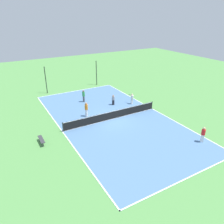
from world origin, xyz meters
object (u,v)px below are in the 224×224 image
at_px(player_coach_red, 203,134).
at_px(player_far_white, 132,98).
at_px(player_center_orange, 86,108).
at_px(tennis_ball_right_alley, 110,94).
at_px(tennis_ball_midcourt, 100,114).
at_px(fence_post_back_right, 96,73).
at_px(tennis_ball_far_baseline, 143,107).
at_px(player_far_green, 84,95).
at_px(tennis_net, 112,115).
at_px(bench, 41,140).
at_px(fence_post_back_left, 46,80).
at_px(player_baseline_gray, 113,99).
at_px(tennis_ball_near_net, 49,101).

xyz_separation_m(player_coach_red, player_far_white, (-0.45, 11.09, -0.08)).
distance_m(player_center_orange, tennis_ball_right_alley, 7.99).
bearing_deg(player_coach_red, player_center_orange, -16.57).
xyz_separation_m(player_center_orange, tennis_ball_midcourt, (1.59, -0.28, -0.97)).
relative_size(tennis_ball_right_alley, fence_post_back_right, 0.02).
xyz_separation_m(tennis_ball_far_baseline, fence_post_back_right, (-0.92, 11.65, 1.98)).
xyz_separation_m(player_center_orange, tennis_ball_far_baseline, (7.35, -1.19, -0.97)).
relative_size(player_far_green, tennis_ball_far_baseline, 24.67).
relative_size(tennis_net, player_far_green, 6.98).
bearing_deg(player_center_orange, bench, -82.72).
bearing_deg(tennis_net, fence_post_back_left, 108.40).
bearing_deg(tennis_ball_far_baseline, player_baseline_gray, 137.06).
xyz_separation_m(player_far_white, tennis_ball_right_alley, (-0.77, 4.61, -0.78)).
height_order(tennis_ball_near_net, fence_post_back_left, fence_post_back_left).
relative_size(player_center_orange, tennis_ball_right_alley, 25.73).
height_order(player_center_orange, tennis_ball_midcourt, player_center_orange).
relative_size(tennis_net, fence_post_back_left, 2.88).
bearing_deg(tennis_ball_midcourt, tennis_ball_right_alley, 50.55).
distance_m(bench, tennis_ball_far_baseline, 13.53).
relative_size(player_far_green, tennis_ball_right_alley, 24.67).
distance_m(player_center_orange, tennis_ball_far_baseline, 7.51).
bearing_deg(bench, fence_post_back_left, -16.65).
distance_m(tennis_ball_midcourt, fence_post_back_left, 11.47).
relative_size(tennis_ball_right_alley, tennis_ball_far_baseline, 1.00).
bearing_deg(player_baseline_gray, player_far_white, 45.79).
xyz_separation_m(tennis_ball_near_net, tennis_ball_midcourt, (4.24, -7.22, 0.00)).
xyz_separation_m(tennis_net, bench, (-8.27, -1.12, -0.15)).
distance_m(tennis_ball_right_alley, tennis_ball_far_baseline, 6.45).
bearing_deg(player_far_green, player_center_orange, -160.32).
bearing_deg(bench, player_center_orange, -61.79).
distance_m(tennis_ball_far_baseline, fence_post_back_left, 15.02).
height_order(player_baseline_gray, tennis_ball_near_net, player_baseline_gray).
xyz_separation_m(tennis_net, player_coach_red, (5.01, -8.46, 0.38)).
xyz_separation_m(player_far_white, fence_post_back_right, (-0.38, 9.94, 1.20)).
distance_m(player_coach_red, fence_post_back_right, 21.07).
bearing_deg(bench, tennis_ball_near_net, -18.30).
distance_m(player_baseline_gray, fence_post_back_left, 11.10).
bearing_deg(tennis_ball_right_alley, player_far_white, -80.50).
xyz_separation_m(player_center_orange, tennis_ball_right_alley, (6.04, 5.13, -0.97)).
xyz_separation_m(player_far_green, tennis_ball_midcourt, (0.09, -4.65, -0.92)).
distance_m(bench, tennis_ball_right_alley, 14.68).
distance_m(player_center_orange, fence_post_back_right, 12.32).
distance_m(player_center_orange, player_coach_red, 12.82).
bearing_deg(fence_post_back_right, player_far_white, -87.81).
xyz_separation_m(tennis_ball_near_net, fence_post_back_left, (0.73, 3.52, 1.98)).
bearing_deg(player_center_orange, player_coach_red, 13.57).
bearing_deg(player_far_white, tennis_ball_near_net, 55.26).
bearing_deg(fence_post_back_left, player_baseline_gray, -54.47).
bearing_deg(tennis_ball_midcourt, tennis_ball_far_baseline, -8.95).
distance_m(tennis_net, player_center_orange, 3.12).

